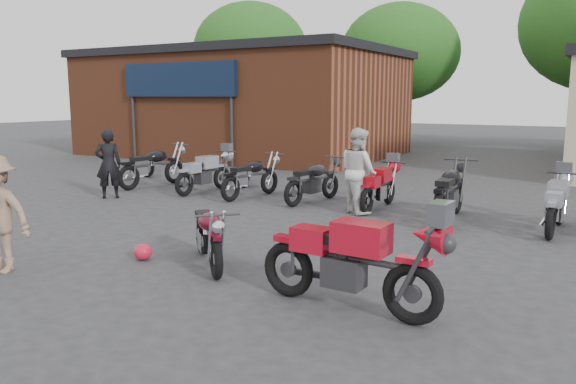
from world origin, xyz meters
The scene contains 16 objects.
ground centered at (0.00, 0.00, 0.00)m, with size 90.00×90.00×0.00m, color #2E2E31.
brick_building centered at (-9.00, 14.00, 2.00)m, with size 12.00×8.00×4.00m, color brown.
tree_0 centered at (-14.00, 22.00, 4.10)m, with size 6.56×6.56×8.20m, color #1A4B14, non-canonical shape.
tree_1 centered at (-5.00, 22.00, 3.70)m, with size 5.92×5.92×7.40m, color #1A4B14, non-canonical shape.
vintage_motorcycle centered at (-0.23, 0.32, 0.51)m, with size 1.77×0.59×1.03m, color #540A1A, non-canonical shape.
sportbike centered at (2.19, -0.22, 0.63)m, with size 2.16×0.71×1.25m, color red, non-canonical shape.
helmet centered at (-1.27, 0.08, 0.12)m, with size 0.27×0.27×0.25m, color red.
person_dark centered at (-5.68, 3.49, 0.82)m, with size 0.60×0.39×1.64m, color black.
person_light centered at (0.12, 4.88, 0.89)m, with size 0.86×0.67×1.77m, color silver.
row_bike_0 centered at (-6.01, 5.33, 0.61)m, with size 2.10×0.69×1.22m, color black, non-canonical shape.
row_bike_1 centered at (-4.24, 5.28, 0.55)m, with size 1.89×0.62×1.10m, color #9B9EA9, non-canonical shape.
row_bike_2 centered at (-2.80, 5.27, 0.55)m, with size 1.91×0.63×1.11m, color black, non-canonical shape.
row_bike_3 centered at (-1.22, 5.46, 0.55)m, with size 1.89×0.63×1.10m, color black, non-canonical shape.
row_bike_4 centered at (0.35, 5.48, 0.53)m, with size 1.81×0.60×1.05m, color red, non-canonical shape.
row_bike_5 centered at (1.95, 5.07, 0.62)m, with size 2.15×0.71×1.25m, color black, non-canonical shape.
row_bike_6 centered at (3.85, 5.08, 0.54)m, with size 1.87×0.62×1.09m, color #92959F, non-canonical shape.
Camera 1 is at (4.62, -5.80, 2.39)m, focal length 35.00 mm.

